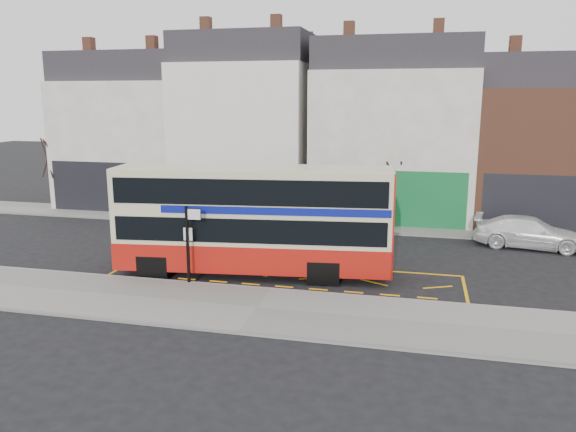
% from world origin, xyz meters
% --- Properties ---
extents(ground, '(120.00, 120.00, 0.00)m').
position_xyz_m(ground, '(0.00, 0.00, 0.00)').
color(ground, black).
rests_on(ground, ground).
extents(pavement, '(40.00, 4.00, 0.15)m').
position_xyz_m(pavement, '(0.00, -2.30, 0.07)').
color(pavement, gray).
rests_on(pavement, ground).
extents(kerb, '(40.00, 0.15, 0.15)m').
position_xyz_m(kerb, '(0.00, -0.38, 0.07)').
color(kerb, gray).
rests_on(kerb, ground).
extents(far_pavement, '(50.00, 3.00, 0.15)m').
position_xyz_m(far_pavement, '(0.00, 11.00, 0.07)').
color(far_pavement, gray).
rests_on(far_pavement, ground).
extents(road_markings, '(14.00, 3.40, 0.01)m').
position_xyz_m(road_markings, '(0.00, 1.60, 0.01)').
color(road_markings, '#FFB20D').
rests_on(road_markings, ground).
extents(terrace_far_left, '(8.00, 8.01, 10.80)m').
position_xyz_m(terrace_far_left, '(-13.50, 14.99, 4.82)').
color(terrace_far_left, white).
rests_on(terrace_far_left, ground).
extents(terrace_left, '(8.00, 8.01, 11.80)m').
position_xyz_m(terrace_left, '(-5.50, 14.99, 5.32)').
color(terrace_left, white).
rests_on(terrace_left, ground).
extents(terrace_green_shop, '(9.00, 8.01, 11.30)m').
position_xyz_m(terrace_green_shop, '(3.50, 14.99, 5.07)').
color(terrace_green_shop, white).
rests_on(terrace_green_shop, ground).
extents(terrace_right, '(9.00, 8.01, 10.30)m').
position_xyz_m(terrace_right, '(12.50, 14.99, 4.57)').
color(terrace_right, brown).
rests_on(terrace_right, ground).
extents(double_decker_bus, '(11.19, 3.80, 4.38)m').
position_xyz_m(double_decker_bus, '(-1.24, 1.60, 2.30)').
color(double_decker_bus, beige).
rests_on(double_decker_bus, ground).
extents(bus_stop_post, '(0.74, 0.14, 2.95)m').
position_xyz_m(bus_stop_post, '(-3.21, -0.39, 1.93)').
color(bus_stop_post, black).
rests_on(bus_stop_post, pavement).
extents(car_silver, '(3.94, 2.55, 1.25)m').
position_xyz_m(car_silver, '(-7.15, 9.13, 0.62)').
color(car_silver, silver).
rests_on(car_silver, ground).
extents(car_grey, '(4.05, 1.97, 1.28)m').
position_xyz_m(car_grey, '(-1.69, 9.05, 0.64)').
color(car_grey, '#404348').
rests_on(car_grey, ground).
extents(car_white, '(5.31, 2.77, 1.47)m').
position_xyz_m(car_white, '(10.38, 8.58, 0.73)').
color(car_white, white).
rests_on(car_white, ground).
extents(street_tree_left, '(2.68, 2.68, 5.79)m').
position_xyz_m(street_tree_left, '(-17.37, 11.86, 3.95)').
color(street_tree_left, black).
rests_on(street_tree_left, ground).
extents(street_tree_right, '(2.20, 2.20, 4.75)m').
position_xyz_m(street_tree_right, '(3.57, 11.51, 3.23)').
color(street_tree_right, black).
rests_on(street_tree_right, ground).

